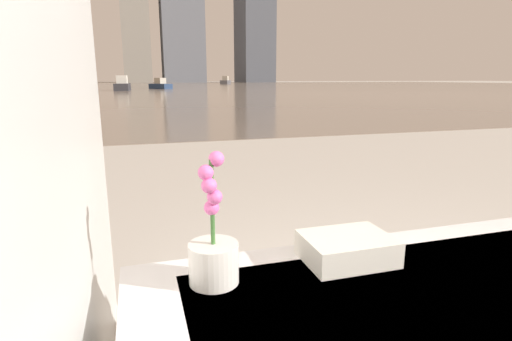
{
  "coord_description": "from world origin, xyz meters",
  "views": [
    {
      "loc": [
        -0.79,
        -0.18,
        1.13
      ],
      "look_at": [
        -0.1,
        2.13,
        0.57
      ],
      "focal_mm": 28.0,
      "sensor_mm": 36.0,
      "label": 1
    }
  ],
  "objects": [
    {
      "name": "marble_side_panel",
      "position": [
        -0.97,
        0.58,
        1.2
      ],
      "size": [
        0.06,
        2.4,
        2.4
      ],
      "color": "silver",
      "rests_on": "ground_plane"
    },
    {
      "name": "harbor_boat_3",
      "position": [
        2.09,
        46.13,
        0.43
      ],
      "size": [
        2.48,
        3.27,
        1.18
      ],
      "color": "navy",
      "rests_on": "harbor_water"
    },
    {
      "name": "harbor_boat_2",
      "position": [
        17.34,
        81.61,
        0.58
      ],
      "size": [
        3.03,
        4.52,
        1.61
      ],
      "color": "#4C4C51",
      "rests_on": "harbor_water"
    },
    {
      "name": "skyline_tower_5",
      "position": [
        34.29,
        118.0,
        20.02
      ],
      "size": [
        8.94,
        13.98,
        40.05
      ],
      "color": "#4C515B",
      "rests_on": "ground_plane"
    },
    {
      "name": "harbor_water",
      "position": [
        0.0,
        62.0,
        0.01
      ],
      "size": [
        180.0,
        110.0,
        0.01
      ],
      "color": "gray",
      "rests_on": "ground_plane"
    },
    {
      "name": "harbor_boat_1",
      "position": [
        -1.78,
        40.6,
        0.5
      ],
      "size": [
        1.51,
        3.8,
        1.4
      ],
      "color": "#2D2D33",
      "rests_on": "harbor_water"
    },
    {
      "name": "towel_stack",
      "position": [
        -0.19,
        0.84,
        0.61
      ],
      "size": [
        0.27,
        0.2,
        0.08
      ],
      "color": "silver",
      "rests_on": "bathtub"
    },
    {
      "name": "potted_orchid",
      "position": [
        -0.61,
        0.83,
        0.66
      ],
      "size": [
        0.14,
        0.14,
        0.37
      ],
      "color": "silver",
      "rests_on": "bathtub"
    }
  ]
}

